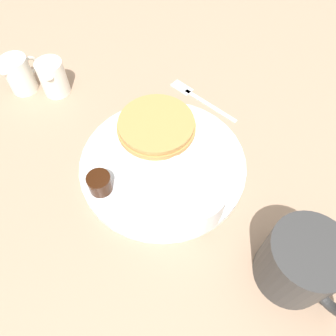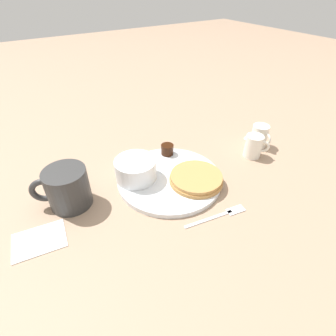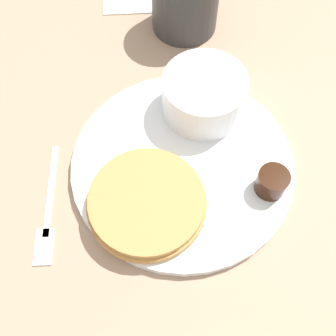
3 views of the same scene
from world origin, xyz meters
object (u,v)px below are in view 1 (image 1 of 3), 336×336
(creamer_pitcher_far, at_px, (19,74))
(fork, at_px, (197,96))
(bowl, at_px, (190,194))
(plate, at_px, (163,164))
(coffee_mug, at_px, (301,264))
(creamer_pitcher_near, at_px, (53,77))

(creamer_pitcher_far, relative_size, fork, 0.48)
(bowl, distance_m, creamer_pitcher_far, 0.39)
(plate, xyz_separation_m, creamer_pitcher_far, (-0.31, 0.01, 0.03))
(coffee_mug, xyz_separation_m, creamer_pitcher_far, (-0.54, 0.06, -0.01))
(bowl, bearing_deg, coffee_mug, -4.20)
(bowl, bearing_deg, fork, 117.17)
(plate, relative_size, bowl, 2.58)
(plate, bearing_deg, creamer_pitcher_near, 172.51)
(creamer_pitcher_near, bearing_deg, bowl, -12.71)
(plate, bearing_deg, fork, 101.17)
(coffee_mug, bearing_deg, creamer_pitcher_far, 173.92)
(coffee_mug, height_order, fork, coffee_mug)
(plate, distance_m, creamer_pitcher_near, 0.26)
(creamer_pitcher_near, bearing_deg, fork, 29.28)
(plate, distance_m, creamer_pitcher_far, 0.31)
(coffee_mug, relative_size, fork, 0.81)
(coffee_mug, bearing_deg, plate, 167.36)
(coffee_mug, distance_m, creamer_pitcher_near, 0.50)
(fork, bearing_deg, coffee_mug, -38.83)
(plate, xyz_separation_m, creamer_pitcher_near, (-0.26, 0.03, 0.03))
(plate, xyz_separation_m, bowl, (0.07, -0.04, 0.03))
(coffee_mug, relative_size, creamer_pitcher_near, 1.84)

